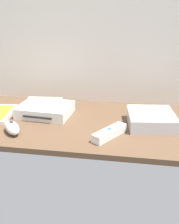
{
  "coord_description": "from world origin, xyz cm",
  "views": [
    {
      "loc": [
        14.56,
        -92.07,
        41.6
      ],
      "look_at": [
        0.0,
        0.0,
        4.0
      ],
      "focal_mm": 41.63,
      "sensor_mm": 36.0,
      "label": 1
    }
  ],
  "objects_px": {
    "remote_wand": "(110,133)",
    "game_console": "(45,110)",
    "remote_classic_pad": "(43,102)",
    "remote_nunchuk": "(12,128)",
    "mini_computer": "(151,119)"
  },
  "relations": [
    {
      "from": "mini_computer",
      "to": "remote_nunchuk",
      "type": "bearing_deg",
      "value": -163.55
    },
    {
      "from": "mini_computer",
      "to": "remote_nunchuk",
      "type": "distance_m",
      "value": 0.51
    },
    {
      "from": "remote_classic_pad",
      "to": "game_console",
      "type": "bearing_deg",
      "value": -13.7
    },
    {
      "from": "mini_computer",
      "to": "remote_classic_pad",
      "type": "xyz_separation_m",
      "value": [
        -0.43,
        0.04,
        0.03
      ]
    },
    {
      "from": "remote_wand",
      "to": "remote_classic_pad",
      "type": "xyz_separation_m",
      "value": [
        -0.29,
        0.16,
        0.04
      ]
    },
    {
      "from": "remote_classic_pad",
      "to": "remote_nunchuk",
      "type": "bearing_deg",
      "value": -112.17
    },
    {
      "from": "remote_nunchuk",
      "to": "remote_classic_pad",
      "type": "height_order",
      "value": "remote_classic_pad"
    },
    {
      "from": "game_console",
      "to": "mini_computer",
      "type": "bearing_deg",
      "value": -0.06
    },
    {
      "from": "mini_computer",
      "to": "remote_wand",
      "type": "distance_m",
      "value": 0.19
    },
    {
      "from": "game_console",
      "to": "mini_computer",
      "type": "distance_m",
      "value": 0.43
    },
    {
      "from": "remote_nunchuk",
      "to": "game_console",
      "type": "bearing_deg",
      "value": 31.45
    },
    {
      "from": "remote_wand",
      "to": "game_console",
      "type": "bearing_deg",
      "value": -175.28
    },
    {
      "from": "game_console",
      "to": "remote_wand",
      "type": "relative_size",
      "value": 1.56
    },
    {
      "from": "mini_computer",
      "to": "game_console",
      "type": "bearing_deg",
      "value": 175.23
    },
    {
      "from": "remote_wand",
      "to": "remote_classic_pad",
      "type": "distance_m",
      "value": 0.33
    }
  ]
}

